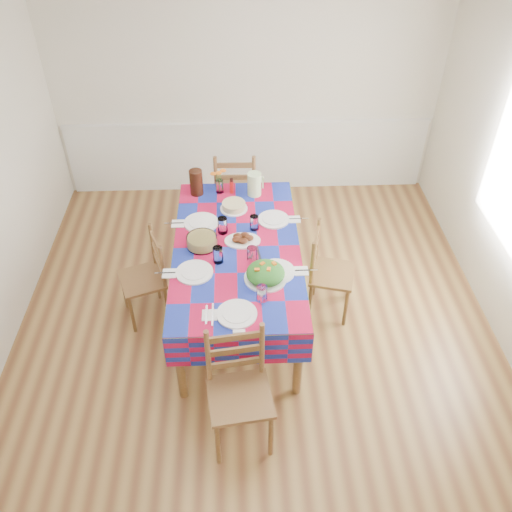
{
  "coord_description": "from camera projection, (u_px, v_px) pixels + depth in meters",
  "views": [
    {
      "loc": [
        -0.13,
        -3.49,
        3.84
      ],
      "look_at": [
        0.01,
        0.15,
        0.79
      ],
      "focal_mm": 38.0,
      "sensor_mm": 36.0,
      "label": 1
    }
  ],
  "objects": [
    {
      "name": "green_pitcher",
      "position": [
        254.0,
        184.0,
        5.37
      ],
      "size": [
        0.14,
        0.14,
        0.24
      ],
      "primitive_type": "cylinder",
      "color": "#C9F0A9",
      "rests_on": "dining_table"
    },
    {
      "name": "setting_near_head",
      "position": [
        245.0,
        307.0,
        4.18
      ],
      "size": [
        0.51,
        0.34,
        0.15
      ],
      "color": "white",
      "rests_on": "dining_table"
    },
    {
      "name": "setting_right_far",
      "position": [
        267.0,
        220.0,
        5.05
      ],
      "size": [
        0.56,
        0.32,
        0.14
      ],
      "rotation": [
        0.0,
        0.0,
        -1.57
      ],
      "color": "white",
      "rests_on": "dining_table"
    },
    {
      "name": "hot_sauce",
      "position": [
        232.0,
        186.0,
        5.41
      ],
      "size": [
        0.04,
        0.04,
        0.17
      ],
      "primitive_type": "cylinder",
      "color": "red",
      "rests_on": "dining_table"
    },
    {
      "name": "dining_table",
      "position": [
        237.0,
        255.0,
        4.86
      ],
      "size": [
        1.13,
        2.1,
        0.82
      ],
      "color": "brown",
      "rests_on": "room"
    },
    {
      "name": "chair_near",
      "position": [
        239.0,
        391.0,
        3.99
      ],
      "size": [
        0.52,
        0.5,
        1.04
      ],
      "rotation": [
        0.0,
        0.0,
        0.13
      ],
      "color": "brown",
      "rests_on": "room"
    },
    {
      "name": "chair_far",
      "position": [
        236.0,
        193.0,
        6.01
      ],
      "size": [
        0.48,
        0.45,
        1.06
      ],
      "rotation": [
        0.0,
        0.0,
        3.12
      ],
      "color": "brown",
      "rests_on": "room"
    },
    {
      "name": "chair_right",
      "position": [
        328.0,
        273.0,
        5.06
      ],
      "size": [
        0.49,
        0.5,
        0.94
      ],
      "rotation": [
        0.0,
        0.0,
        1.32
      ],
      "color": "brown",
      "rests_on": "room"
    },
    {
      "name": "meat_platter",
      "position": [
        242.0,
        239.0,
        4.84
      ],
      "size": [
        0.33,
        0.23,
        0.06
      ],
      "color": "white",
      "rests_on": "dining_table"
    },
    {
      "name": "chair_left",
      "position": [
        147.0,
        278.0,
        5.02
      ],
      "size": [
        0.51,
        0.52,
        0.92
      ],
      "rotation": [
        0.0,
        0.0,
        -1.22
      ],
      "color": "brown",
      "rests_on": "room"
    },
    {
      "name": "room",
      "position": [
        255.0,
        214.0,
        4.27
      ],
      "size": [
        4.58,
        5.08,
        2.78
      ],
      "color": "brown",
      "rests_on": "ground"
    },
    {
      "name": "serving_utensils",
      "position": [
        256.0,
        254.0,
        4.72
      ],
      "size": [
        0.14,
        0.32,
        0.01
      ],
      "color": "black",
      "rests_on": "dining_table"
    },
    {
      "name": "wainscot",
      "position": [
        248.0,
        154.0,
        6.73
      ],
      "size": [
        4.41,
        0.06,
        0.92
      ],
      "color": "white",
      "rests_on": "room"
    },
    {
      "name": "pasta_bowl",
      "position": [
        202.0,
        241.0,
        4.78
      ],
      "size": [
        0.27,
        0.27,
        0.1
      ],
      "color": "white",
      "rests_on": "dining_table"
    },
    {
      "name": "tea_pitcher",
      "position": [
        196.0,
        182.0,
        5.37
      ],
      "size": [
        0.13,
        0.13,
        0.26
      ],
      "primitive_type": "cylinder",
      "color": "black",
      "rests_on": "dining_table"
    },
    {
      "name": "flower_vase",
      "position": [
        219.0,
        183.0,
        5.41
      ],
      "size": [
        0.16,
        0.13,
        0.26
      ],
      "color": "white",
      "rests_on": "dining_table"
    },
    {
      "name": "setting_left_near",
      "position": [
        202.0,
        266.0,
        4.55
      ],
      "size": [
        0.57,
        0.34,
        0.15
      ],
      "rotation": [
        0.0,
        0.0,
        1.57
      ],
      "color": "white",
      "rests_on": "dining_table"
    },
    {
      "name": "name_card",
      "position": [
        239.0,
        332.0,
        4.02
      ],
      "size": [
        0.09,
        0.03,
        0.02
      ],
      "primitive_type": "cube",
      "color": "white",
      "rests_on": "dining_table"
    },
    {
      "name": "setting_right_near",
      "position": [
        268.0,
        265.0,
        4.56
      ],
      "size": [
        0.59,
        0.34,
        0.15
      ],
      "rotation": [
        0.0,
        0.0,
        -1.57
      ],
      "color": "white",
      "rests_on": "dining_table"
    },
    {
      "name": "setting_left_far",
      "position": [
        208.0,
        224.0,
        5.01
      ],
      "size": [
        0.59,
        0.35,
        0.16
      ],
      "rotation": [
        0.0,
        0.0,
        1.57
      ],
      "color": "white",
      "rests_on": "dining_table"
    },
    {
      "name": "salad_platter",
      "position": [
        266.0,
        274.0,
        4.44
      ],
      "size": [
        0.36,
        0.36,
        0.15
      ],
      "color": "white",
      "rests_on": "dining_table"
    },
    {
      "name": "cake",
      "position": [
        234.0,
        206.0,
        5.22
      ],
      "size": [
        0.27,
        0.27,
        0.07
      ],
      "color": "white",
      "rests_on": "dining_table"
    }
  ]
}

